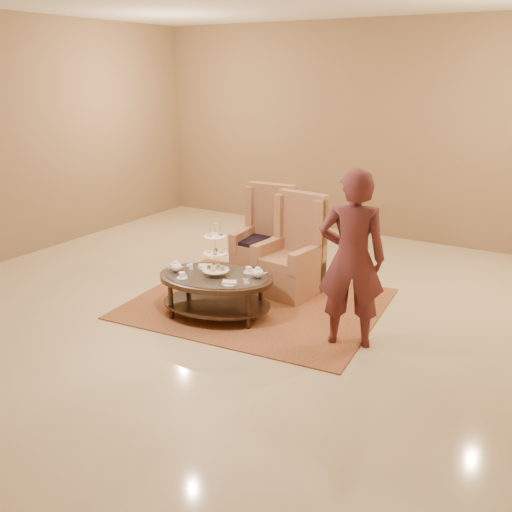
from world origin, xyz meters
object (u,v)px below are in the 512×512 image
Objects in this scene: tea_table at (216,283)px; armchair_right at (293,260)px; person at (352,259)px; armchair_left at (265,246)px.

tea_table is 1.20× the size of armchair_right.
armchair_right reaches higher than tea_table.
person is (1.56, 0.13, 0.51)m from tea_table.
armchair_right is at bearing -34.97° from armchair_left.
tea_table is at bearing -17.46° from person.
tea_table is at bearing -86.80° from armchair_left.
armchair_right is (0.40, 1.11, 0.02)m from tea_table.
armchair_left is (-0.21, 1.47, 0.02)m from tea_table.
person is at bearing -9.36° from tea_table.
armchair_left is 2.27m from person.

